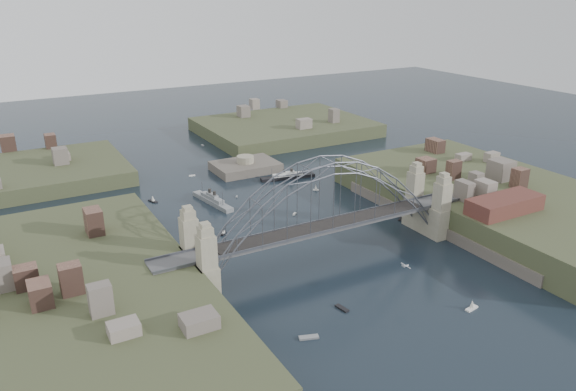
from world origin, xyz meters
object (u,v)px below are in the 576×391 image
Objects in this scene: fort_island at (246,172)px; ocean_liner at (288,177)px; bridge at (326,210)px; naval_cruiser_near at (212,201)px; naval_cruiser_far at (121,171)px; wharf_shed at (505,205)px.

ocean_liner is at bearing -59.33° from fort_island.
bridge is at bearing -99.73° from fort_island.
bridge is at bearing -110.65° from ocean_liner.
ocean_liner is at bearing 16.13° from naval_cruiser_near.
fort_island is 43.27m from naval_cruiser_far.
fort_island is 1.10× the size of wharf_shed.
bridge is at bearing 162.35° from wharf_shed.
fort_island is (12.00, 70.00, -12.66)m from bridge.
bridge is 60.10m from ocean_liner.
naval_cruiser_far is (-16.99, 42.32, -0.10)m from naval_cruiser_near.
bridge is at bearing -73.01° from naval_cruiser_far.
wharf_shed reaches higher than fort_island.
bridge is 46.23m from wharf_shed.
fort_island reaches higher than ocean_liner.
wharf_shed is at bearing -71.45° from ocean_liner.
naval_cruiser_near is at bearing 102.29° from bridge.
ocean_liner is at bearing 69.35° from bridge.
wharf_shed reaches higher than naval_cruiser_near.
naval_cruiser_far is 58.35m from ocean_liner.
ocean_liner is (20.79, 55.18, -11.61)m from bridge.
fort_island reaches higher than naval_cruiser_near.
wharf_shed reaches higher than naval_cruiser_far.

